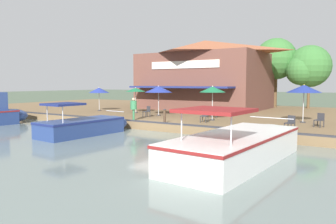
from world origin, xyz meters
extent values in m
plane|color=#4C5B47|center=(0.00, 0.00, 0.00)|extent=(220.00, 220.00, 0.00)
cube|color=brown|center=(-11.00, 0.00, 0.30)|extent=(22.00, 56.00, 0.60)
cube|color=#2D2D33|center=(-0.10, 0.00, 0.65)|extent=(0.20, 50.40, 0.10)
cube|color=brown|center=(-13.84, -2.99, 3.45)|extent=(8.88, 12.25, 5.69)
pyramid|color=#9E5638|center=(-13.84, -2.99, 7.02)|extent=(9.32, 12.86, 1.46)
cube|color=navy|center=(-8.50, -2.99, 2.90)|extent=(1.80, 10.41, 0.16)
cube|color=silver|center=(-9.36, -2.99, 5.01)|extent=(0.08, 7.35, 0.70)
cylinder|color=#B7B7B7|center=(-3.72, 2.71, 1.74)|extent=(0.06, 0.06, 2.28)
cylinder|color=#2D2D33|center=(-3.72, 2.71, 0.63)|extent=(0.36, 0.36, 0.06)
cone|color=#19663D|center=(-3.72, 2.71, 2.82)|extent=(1.89, 1.89, 0.42)
cone|color=silver|center=(-3.72, 2.71, 2.84)|extent=(1.17, 1.17, 0.33)
sphere|color=silver|center=(-3.72, 2.71, 3.03)|extent=(0.08, 0.08, 0.08)
cylinder|color=#B7B7B7|center=(-5.41, -5.64, 1.66)|extent=(0.06, 0.06, 2.13)
cylinder|color=#2D2D33|center=(-5.41, -5.64, 0.63)|extent=(0.36, 0.36, 0.06)
cone|color=#19663D|center=(-5.41, -5.64, 2.68)|extent=(1.78, 1.78, 0.33)
cone|color=silver|center=(-5.41, -5.64, 2.70)|extent=(1.10, 1.10, 0.26)
sphere|color=silver|center=(-5.41, -5.64, 2.84)|extent=(0.08, 0.08, 0.08)
cylinder|color=#B7B7B7|center=(-5.81, 8.45, 1.78)|extent=(0.06, 0.06, 2.37)
cylinder|color=#2D2D33|center=(-5.81, 8.45, 0.63)|extent=(0.36, 0.36, 0.06)
cone|color=navy|center=(-5.81, 8.45, 2.89)|extent=(2.27, 2.27, 0.52)
cone|color=yellow|center=(-5.81, 8.45, 2.91)|extent=(1.41, 1.41, 0.42)
sphere|color=yellow|center=(-5.81, 8.45, 3.15)|extent=(0.08, 0.08, 0.08)
cylinder|color=#B7B7B7|center=(-5.29, -10.05, 1.63)|extent=(0.06, 0.06, 2.06)
cylinder|color=#2D2D33|center=(-5.29, -10.05, 0.63)|extent=(0.36, 0.36, 0.06)
cone|color=navy|center=(-5.29, -10.05, 2.58)|extent=(1.98, 1.98, 0.49)
cone|color=white|center=(-5.29, -10.05, 2.60)|extent=(1.23, 1.23, 0.39)
sphere|color=white|center=(-5.29, -10.05, 2.83)|extent=(0.08, 0.08, 0.08)
cylinder|color=#B7B7B7|center=(-4.48, -2.50, 1.72)|extent=(0.06, 0.06, 2.24)
cylinder|color=#2D2D33|center=(-4.48, -2.50, 0.63)|extent=(0.36, 0.36, 0.06)
cone|color=navy|center=(-4.48, -2.50, 2.76)|extent=(2.25, 2.25, 0.51)
cone|color=white|center=(-4.48, -2.50, 2.78)|extent=(1.39, 1.39, 0.41)
sphere|color=white|center=(-4.48, -2.50, 3.02)|extent=(0.08, 0.08, 0.08)
cube|color=#2D2D33|center=(-1.08, 8.72, 0.81)|extent=(0.05, 0.05, 0.42)
cube|color=#2D2D33|center=(-1.19, 8.34, 0.81)|extent=(0.05, 0.05, 0.42)
cube|color=#2D2D33|center=(-1.46, 8.83, 0.81)|extent=(0.05, 0.05, 0.42)
cube|color=#2D2D33|center=(-1.57, 8.45, 0.81)|extent=(0.05, 0.05, 0.42)
cube|color=#2D2D33|center=(-1.32, 8.58, 1.03)|extent=(0.55, 0.55, 0.05)
cube|color=#2D2D33|center=(-1.52, 8.64, 1.25)|extent=(0.16, 0.43, 0.40)
cube|color=#2D2D33|center=(-2.09, 3.01, 0.81)|extent=(0.04, 0.04, 0.42)
cube|color=#2D2D33|center=(-2.06, 2.61, 0.81)|extent=(0.04, 0.04, 0.42)
cube|color=#2D2D33|center=(-2.48, 2.98, 0.81)|extent=(0.04, 0.04, 0.42)
cube|color=#2D2D33|center=(-2.46, 2.58, 0.81)|extent=(0.04, 0.04, 0.42)
cube|color=#2D2D33|center=(-2.27, 2.79, 1.03)|extent=(0.47, 0.47, 0.05)
cube|color=#2D2D33|center=(-2.47, 2.78, 1.25)|extent=(0.07, 0.44, 0.40)
cube|color=#2D2D33|center=(-3.58, 9.84, 0.81)|extent=(0.05, 0.05, 0.42)
cube|color=#2D2D33|center=(-3.73, 9.47, 0.81)|extent=(0.05, 0.05, 0.42)
cube|color=#2D2D33|center=(-3.95, 9.99, 0.81)|extent=(0.05, 0.05, 0.42)
cube|color=#2D2D33|center=(-4.10, 9.62, 0.81)|extent=(0.05, 0.05, 0.42)
cube|color=#2D2D33|center=(-3.84, 9.73, 1.03)|extent=(0.57, 0.57, 0.05)
cube|color=#2D2D33|center=(-4.03, 9.80, 1.25)|extent=(0.20, 0.42, 0.40)
cube|color=#2D2D33|center=(-5.36, 2.28, 0.81)|extent=(0.05, 0.05, 0.42)
cube|color=#2D2D33|center=(-5.24, 1.89, 0.81)|extent=(0.05, 0.05, 0.42)
cube|color=#2D2D33|center=(-5.75, 2.16, 0.81)|extent=(0.05, 0.05, 0.42)
cube|color=#2D2D33|center=(-5.62, 1.77, 0.81)|extent=(0.05, 0.05, 0.42)
cube|color=#2D2D33|center=(-5.49, 2.03, 1.03)|extent=(0.55, 0.55, 0.05)
cube|color=#2D2D33|center=(-5.68, 1.96, 1.25)|extent=(0.17, 0.43, 0.40)
cube|color=#2D2D33|center=(-2.75, -2.52, 0.81)|extent=(0.05, 0.05, 0.42)
cube|color=#2D2D33|center=(-2.88, -2.90, 0.81)|extent=(0.05, 0.05, 0.42)
cube|color=#2D2D33|center=(-3.13, -2.39, 0.81)|extent=(0.05, 0.05, 0.42)
cube|color=#2D2D33|center=(-3.26, -2.77, 0.81)|extent=(0.05, 0.05, 0.42)
cube|color=#2D2D33|center=(-3.00, -2.65, 1.03)|extent=(0.56, 0.56, 0.05)
cube|color=#2D2D33|center=(-3.19, -2.58, 1.25)|extent=(0.18, 0.43, 0.40)
cylinder|color=#337547|center=(-0.55, -1.94, 0.99)|extent=(0.13, 0.13, 0.79)
cylinder|color=#337547|center=(-0.66, -2.06, 0.99)|extent=(0.13, 0.13, 0.79)
cylinder|color=#337547|center=(-0.60, -2.00, 1.70)|extent=(0.46, 0.46, 0.62)
sphere|color=tan|center=(-0.60, -2.00, 2.12)|extent=(0.21, 0.21, 0.21)
cube|color=navy|center=(3.85, -2.51, 0.57)|extent=(5.42, 2.38, 0.98)
ellipsoid|color=navy|center=(1.20, -2.36, 0.57)|extent=(1.98, 2.08, 0.98)
cube|color=navy|center=(3.85, -2.51, 0.98)|extent=(5.48, 2.42, 0.10)
cube|color=navy|center=(5.10, -2.58, 2.04)|extent=(2.03, 1.88, 0.13)
cylinder|color=silver|center=(5.72, -1.89, 1.55)|extent=(0.05, 0.05, 0.99)
cylinder|color=silver|center=(5.63, -3.34, 1.55)|extent=(0.05, 0.05, 0.99)
cylinder|color=silver|center=(0.98, -2.35, 1.36)|extent=(0.13, 1.67, 0.04)
cube|color=white|center=(5.29, 8.01, 0.65)|extent=(7.75, 3.18, 1.15)
ellipsoid|color=white|center=(1.50, 8.23, 0.65)|extent=(2.83, 2.75, 1.15)
cube|color=maroon|center=(5.29, 8.01, 1.15)|extent=(7.84, 3.22, 0.10)
cube|color=maroon|center=(7.08, 7.90, 2.30)|extent=(2.39, 2.45, 0.12)
cylinder|color=silver|center=(7.81, 8.82, 1.76)|extent=(0.05, 0.05, 1.07)
cylinder|color=silver|center=(7.70, 6.90, 1.76)|extent=(0.05, 0.05, 1.07)
cylinder|color=silver|center=(1.19, 8.25, 1.53)|extent=(0.17, 2.19, 0.04)
ellipsoid|color=navy|center=(2.48, -12.26, 0.64)|extent=(2.81, 3.00, 1.11)
cylinder|color=#473323|center=(-0.35, 0.83, 1.05)|extent=(0.18, 0.18, 0.90)
cylinder|color=#2D2D33|center=(-0.35, 0.83, 1.52)|extent=(0.22, 0.22, 0.04)
cylinder|color=brown|center=(-19.27, 2.94, 2.41)|extent=(0.47, 0.47, 3.63)
sphere|color=#387033|center=(-19.27, 2.94, 5.92)|extent=(4.52, 4.52, 4.52)
sphere|color=#387033|center=(-18.36, 2.26, 5.47)|extent=(3.16, 3.16, 3.16)
cylinder|color=brown|center=(-19.44, 6.40, 1.99)|extent=(0.29, 0.29, 2.78)
sphere|color=#387033|center=(-19.44, 6.40, 5.03)|extent=(4.39, 4.39, 4.39)
sphere|color=#387033|center=(-18.56, 5.74, 4.59)|extent=(3.08, 3.08, 3.08)
camera|label=1|loc=(17.61, 12.77, 3.25)|focal=35.00mm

